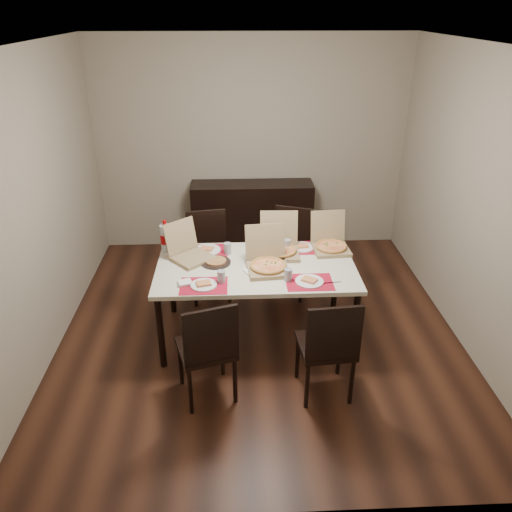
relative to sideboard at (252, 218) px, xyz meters
name	(u,v)px	position (x,y,z in m)	size (l,w,h in m)	color
ground	(259,330)	(0.00, -1.78, -0.46)	(3.80, 4.00, 0.02)	#3D1F12
room_walls	(257,144)	(0.00, -1.35, 1.28)	(3.84, 4.02, 2.62)	gray
sideboard	(252,218)	(0.00, 0.00, 0.00)	(1.50, 0.40, 0.90)	black
dining_table	(256,272)	(-0.04, -1.86, 0.23)	(1.80, 1.00, 0.75)	beige
chair_near_left	(208,347)	(-0.45, -2.73, 0.06)	(0.53, 0.53, 0.93)	black
chair_near_right	(328,345)	(0.49, -2.74, 0.06)	(0.45, 0.45, 0.93)	black
chair_far_left	(208,251)	(-0.51, -1.05, 0.06)	(0.48, 0.48, 0.93)	black
chair_far_right	(291,247)	(0.38, -1.00, 0.06)	(0.54, 0.54, 0.93)	black
setting_near_left	(206,283)	(-0.47, -2.18, 0.32)	(0.43, 0.30, 0.11)	#B50C26
setting_near_right	(304,280)	(0.36, -2.17, 0.32)	(0.49, 0.30, 0.11)	#B50C26
setting_far_left	(210,249)	(-0.46, -1.55, 0.32)	(0.48, 0.30, 0.11)	#B50C26
setting_far_right	(298,247)	(0.38, -1.52, 0.32)	(0.43, 0.30, 0.11)	#B50C26
napkin_loose	(252,271)	(-0.08, -1.98, 0.31)	(0.12, 0.11, 0.02)	white
pizza_box_center	(267,263)	(0.06, -1.92, 0.36)	(0.39, 0.43, 0.36)	#8C7651
pizza_box_right	(330,244)	(0.70, -1.55, 0.36)	(0.36, 0.39, 0.34)	#8C7651
pizza_box_left	(189,252)	(-0.65, -1.68, 0.36)	(0.49, 0.50, 0.33)	#8C7651
pizza_box_extra	(279,248)	(0.20, -1.61, 0.36)	(0.37, 0.41, 0.36)	#8C7651
faina_plate	(216,262)	(-0.40, -1.79, 0.31)	(0.27, 0.27, 0.03)	black
dip_bowl	(264,252)	(0.05, -1.62, 0.32)	(0.13, 0.13, 0.03)	white
soda_bottle	(166,238)	(-0.88, -1.51, 0.43)	(0.11, 0.11, 0.31)	silver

